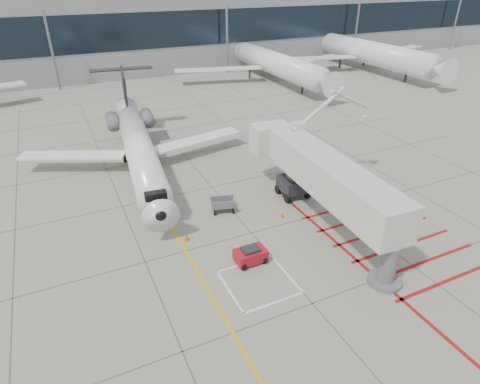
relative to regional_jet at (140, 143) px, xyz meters
name	(u,v)px	position (x,y,z in m)	size (l,w,h in m)	color
ground_plane	(278,264)	(5.15, -15.85, -3.78)	(260.00, 260.00, 0.00)	gray
regional_jet	(140,143)	(0.00, 0.00, 0.00)	(22.86, 28.83, 7.55)	white
jet_bridge	(334,188)	(10.59, -14.03, -0.13)	(8.64, 18.24, 7.29)	silver
pushback_tug	(250,255)	(3.57, -14.84, -3.17)	(2.08, 1.30, 1.21)	#A6101C
baggage_cart	(223,205)	(4.46, -8.09, -3.18)	(1.90, 1.20, 1.20)	#58585D
ground_power_unit	(360,193)	(15.20, -11.91, -2.75)	(2.60, 1.51, 2.05)	beige
cone_nose	(187,237)	(0.48, -10.69, -3.51)	(0.38, 0.38, 0.53)	#E6420C
cone_side	(282,215)	(8.36, -10.93, -3.56)	(0.31, 0.31, 0.43)	#EB4F0C
terminal_building	(151,27)	(15.15, 54.15, 3.22)	(180.00, 28.00, 14.00)	gray
terminal_glass_band	(171,30)	(15.15, 40.10, 4.22)	(180.00, 0.10, 6.00)	black
bg_aircraft_c	(269,47)	(29.59, 30.15, 1.79)	(33.42, 37.13, 11.14)	silver
bg_aircraft_d	(363,36)	(50.12, 30.15, 2.37)	(36.91, 41.01, 12.30)	silver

